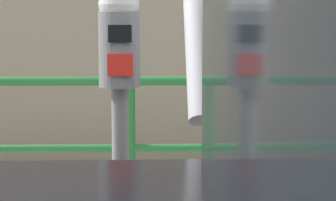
% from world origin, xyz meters
% --- Properties ---
extents(parking_meter, '(0.17, 0.18, 1.57)m').
position_xyz_m(parking_meter, '(0.01, 0.51, 1.26)').
color(parking_meter, slate).
rests_on(parking_meter, sidewalk_curb).
extents(pedestrian_at_meter, '(0.64, 0.52, 1.77)m').
position_xyz_m(pedestrian_at_meter, '(0.58, 0.49, 1.14)').
color(pedestrian_at_meter, slate).
rests_on(pedestrian_at_meter, sidewalk_curb).
extents(background_railing, '(24.06, 0.06, 1.02)m').
position_xyz_m(background_railing, '(-0.00, 2.14, 0.86)').
color(background_railing, '#1E602D').
rests_on(background_railing, sidewalk_curb).
extents(backdrop_wall, '(32.00, 0.50, 2.72)m').
position_xyz_m(backdrop_wall, '(0.00, 4.13, 1.36)').
color(backdrop_wall, '#ADA38E').
rests_on(backdrop_wall, ground).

